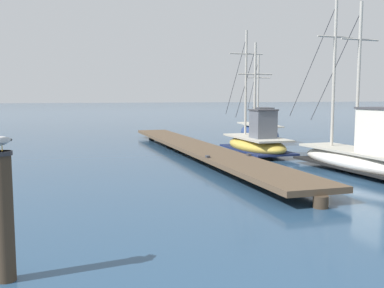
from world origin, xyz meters
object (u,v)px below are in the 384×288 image
(fishing_boat_3, at_px, (257,142))
(perched_seagull, at_px, (1,140))
(fishing_boat_0, at_px, (259,131))
(mooring_piling, at_px, (4,214))
(fishing_boat_1, at_px, (364,155))

(fishing_boat_3, bearing_deg, perched_seagull, -133.07)
(fishing_boat_0, distance_m, mooring_piling, 19.90)
(fishing_boat_1, bearing_deg, mooring_piling, -155.34)
(perched_seagull, bearing_deg, fishing_boat_1, 24.64)
(mooring_piling, bearing_deg, fishing_boat_0, 50.28)
(fishing_boat_0, bearing_deg, mooring_piling, -129.72)
(mooring_piling, bearing_deg, fishing_boat_3, 46.93)
(mooring_piling, bearing_deg, fishing_boat_1, 24.66)
(fishing_boat_1, relative_size, fishing_boat_3, 1.20)
(fishing_boat_1, height_order, perched_seagull, fishing_boat_1)
(fishing_boat_1, height_order, mooring_piling, fishing_boat_1)
(fishing_boat_0, distance_m, fishing_boat_1, 10.43)
(mooring_piling, relative_size, perched_seagull, 6.02)
(fishing_boat_0, bearing_deg, perched_seagull, -129.72)
(fishing_boat_0, relative_size, mooring_piling, 2.79)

